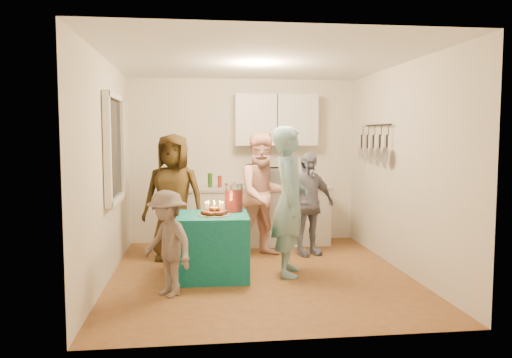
{
  "coord_description": "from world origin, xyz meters",
  "views": [
    {
      "loc": [
        -0.77,
        -5.98,
        1.71
      ],
      "look_at": [
        0.0,
        0.35,
        1.15
      ],
      "focal_mm": 35.0,
      "sensor_mm": 36.0,
      "label": 1
    }
  ],
  "objects": [
    {
      "name": "right_wall",
      "position": [
        1.8,
        0.0,
        1.3
      ],
      "size": [
        4.0,
        4.0,
        0.0
      ],
      "primitive_type": "plane",
      "color": "silver",
      "rests_on": "floor"
    },
    {
      "name": "woman_back_right",
      "position": [
        0.81,
        0.92,
        0.74
      ],
      "size": [
        0.93,
        0.62,
        1.47
      ],
      "primitive_type": "imported",
      "rotation": [
        0.0,
        0.0,
        0.32
      ],
      "color": "black",
      "rests_on": "floor"
    },
    {
      "name": "counter",
      "position": [
        0.2,
        1.7,
        0.43
      ],
      "size": [
        2.2,
        0.58,
        0.86
      ],
      "primitive_type": "cube",
      "color": "white",
      "rests_on": "floor"
    },
    {
      "name": "child_near_left",
      "position": [
        -1.08,
        -0.7,
        0.57
      ],
      "size": [
        0.79,
        0.83,
        1.13
      ],
      "primitive_type": "imported",
      "rotation": [
        0.0,
        0.0,
        -0.88
      ],
      "color": "#665651",
      "rests_on": "floor"
    },
    {
      "name": "pot_rack",
      "position": [
        1.72,
        0.7,
        1.6
      ],
      "size": [
        0.12,
        1.0,
        0.6
      ],
      "primitive_type": "cube",
      "color": "black",
      "rests_on": "right_wall"
    },
    {
      "name": "left_wall",
      "position": [
        -1.8,
        0.0,
        1.3
      ],
      "size": [
        4.0,
        4.0,
        0.0
      ],
      "primitive_type": "plane",
      "color": "silver",
      "rests_on": "floor"
    },
    {
      "name": "floor",
      "position": [
        0.0,
        0.0,
        0.0
      ],
      "size": [
        4.0,
        4.0,
        0.0
      ],
      "primitive_type": "plane",
      "color": "brown",
      "rests_on": "ground"
    },
    {
      "name": "upper_cabinet",
      "position": [
        0.5,
        1.85,
        1.95
      ],
      "size": [
        1.3,
        0.3,
        0.8
      ],
      "primitive_type": "cube",
      "color": "white",
      "rests_on": "back_wall"
    },
    {
      "name": "countertop",
      "position": [
        0.2,
        1.7,
        0.89
      ],
      "size": [
        2.24,
        0.62,
        0.05
      ],
      "primitive_type": "cube",
      "color": "beige",
      "rests_on": "counter"
    },
    {
      "name": "woman_back_left",
      "position": [
        -1.07,
        0.91,
        0.87
      ],
      "size": [
        0.96,
        0.75,
        1.73
      ],
      "primitive_type": "imported",
      "rotation": [
        0.0,
        0.0,
        -0.25
      ],
      "color": "brown",
      "rests_on": "floor"
    },
    {
      "name": "microwave",
      "position": [
        0.34,
        1.7,
        1.06
      ],
      "size": [
        0.57,
        0.42,
        0.3
      ],
      "primitive_type": "imported",
      "rotation": [
        0.0,
        0.0,
        -0.11
      ],
      "color": "white",
      "rests_on": "countertop"
    },
    {
      "name": "punch_jar",
      "position": [
        -0.3,
        0.17,
        0.93
      ],
      "size": [
        0.22,
        0.22,
        0.34
      ],
      "primitive_type": "cylinder",
      "color": "red",
      "rests_on": "party_table"
    },
    {
      "name": "ceiling",
      "position": [
        0.0,
        0.0,
        2.6
      ],
      "size": [
        4.0,
        4.0,
        0.0
      ],
      "primitive_type": "plane",
      "color": "white",
      "rests_on": "floor"
    },
    {
      "name": "woman_back_center",
      "position": [
        0.18,
        0.92,
        0.88
      ],
      "size": [
        1.02,
        0.89,
        1.75
      ],
      "primitive_type": "imported",
      "rotation": [
        0.0,
        0.0,
        0.31
      ],
      "color": "#FF9885",
      "rests_on": "floor"
    },
    {
      "name": "party_table",
      "position": [
        -0.57,
        -0.03,
        0.38
      ],
      "size": [
        0.88,
        0.88,
        0.76
      ],
      "primitive_type": "cube",
      "rotation": [
        0.0,
        0.0,
        -0.04
      ],
      "color": "#106C6B",
      "rests_on": "floor"
    },
    {
      "name": "man_birthday",
      "position": [
        0.36,
        -0.05,
        0.91
      ],
      "size": [
        0.58,
        0.75,
        1.82
      ],
      "primitive_type": "imported",
      "rotation": [
        0.0,
        0.0,
        1.34
      ],
      "color": "#7BA6B3",
      "rests_on": "floor"
    },
    {
      "name": "window_night",
      "position": [
        -1.77,
        0.3,
        1.55
      ],
      "size": [
        0.04,
        1.0,
        1.2
      ],
      "primitive_type": "cube",
      "color": "black",
      "rests_on": "left_wall"
    },
    {
      "name": "back_wall",
      "position": [
        0.0,
        2.0,
        1.3
      ],
      "size": [
        3.6,
        3.6,
        0.0
      ],
      "primitive_type": "plane",
      "color": "silver",
      "rests_on": "floor"
    },
    {
      "name": "donut_cake",
      "position": [
        -0.55,
        -0.11,
        0.85
      ],
      "size": [
        0.38,
        0.38,
        0.18
      ],
      "primitive_type": null,
      "color": "#381C0C",
      "rests_on": "party_table"
    }
  ]
}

